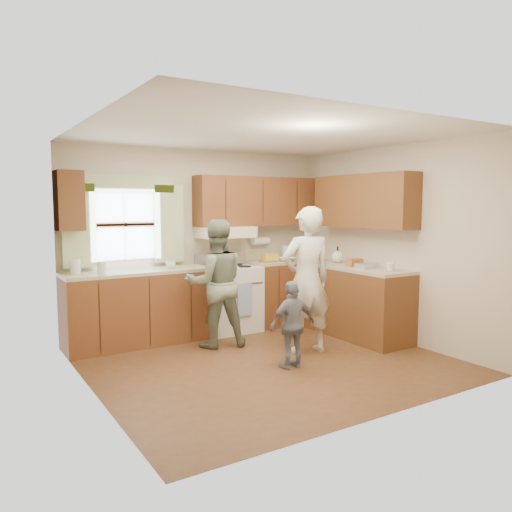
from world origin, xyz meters
TOP-DOWN VIEW (x-y plane):
  - room at (0.00, 0.00)m, footprint 3.80×3.80m
  - kitchen_fixtures at (0.61, 1.08)m, footprint 3.80×2.25m
  - stove at (0.30, 1.44)m, footprint 0.76×0.67m
  - woman_left at (0.58, 0.05)m, footprint 0.69×0.52m
  - woman_right at (-0.20, 0.85)m, footprint 0.89×0.76m
  - child at (0.11, -0.33)m, footprint 0.56×0.25m

SIDE VIEW (x-z plane):
  - stove at x=0.30m, z-range -0.07..1.00m
  - child at x=0.11m, z-range 0.00..0.95m
  - woman_right at x=-0.20m, z-range 0.00..1.57m
  - kitchen_fixtures at x=0.61m, z-range -0.24..1.91m
  - woman_left at x=0.58m, z-range 0.00..1.73m
  - room at x=0.00m, z-range -0.65..3.15m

